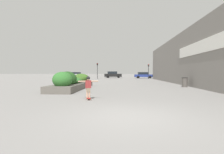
{
  "coord_description": "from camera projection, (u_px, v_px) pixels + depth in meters",
  "views": [
    {
      "loc": [
        -0.22,
        -5.57,
        1.42
      ],
      "look_at": [
        -1.46,
        15.24,
        0.86
      ],
      "focal_mm": 28.0,
      "sensor_mm": 36.0,
      "label": 1
    }
  ],
  "objects": [
    {
      "name": "ground_plane",
      "position": [
        129.0,
        117.0,
        5.58
      ],
      "size": [
        300.0,
        300.0,
        0.0
      ],
      "primitive_type": "plane",
      "color": "gray"
    },
    {
      "name": "building_wall_right",
      "position": [
        182.0,
        59.0,
        20.23
      ],
      "size": [
        0.67,
        35.34,
        5.96
      ],
      "color": "gray",
      "rests_on": "ground_plane"
    },
    {
      "name": "planter_box",
      "position": [
        73.0,
        82.0,
        15.14
      ],
      "size": [
        1.97,
        8.08,
        1.49
      ],
      "color": "#605B54",
      "rests_on": "ground_plane"
    },
    {
      "name": "skateboard",
      "position": [
        88.0,
        98.0,
        9.06
      ],
      "size": [
        0.4,
        0.67,
        0.09
      ],
      "rotation": [
        0.0,
        0.0,
        0.35
      ],
      "color": "maroon",
      "rests_on": "ground_plane"
    },
    {
      "name": "skateboarder",
      "position": [
        88.0,
        85.0,
        9.04
      ],
      "size": [
        1.01,
        0.42,
        1.12
      ],
      "rotation": [
        0.0,
        0.0,
        0.35
      ],
      "color": "tan",
      "rests_on": "skateboard"
    },
    {
      "name": "trash_bin",
      "position": [
        185.0,
        82.0,
        16.77
      ],
      "size": [
        0.53,
        0.53,
        0.92
      ],
      "color": "#514C47",
      "rests_on": "ground_plane"
    },
    {
      "name": "car_leftmost",
      "position": [
        144.0,
        75.0,
        41.91
      ],
      "size": [
        4.5,
        2.0,
        1.47
      ],
      "rotation": [
        0.0,
        0.0,
        -1.57
      ],
      "color": "navy",
      "rests_on": "ground_plane"
    },
    {
      "name": "car_center_left",
      "position": [
        75.0,
        75.0,
        45.35
      ],
      "size": [
        4.52,
        2.03,
        1.48
      ],
      "rotation": [
        0.0,
        0.0,
        1.57
      ],
      "color": "#BCBCC1",
      "rests_on": "ground_plane"
    },
    {
      "name": "car_center_right",
      "position": [
        113.0,
        75.0,
        44.75
      ],
      "size": [
        4.38,
        2.03,
        1.65
      ],
      "rotation": [
        0.0,
        0.0,
        -1.57
      ],
      "color": "black",
      "rests_on": "ground_plane"
    },
    {
      "name": "traffic_light_left",
      "position": [
        97.0,
        68.0,
        38.97
      ],
      "size": [
        0.28,
        0.3,
        3.48
      ],
      "color": "black",
      "rests_on": "ground_plane"
    },
    {
      "name": "traffic_light_right",
      "position": [
        149.0,
        69.0,
        38.37
      ],
      "size": [
        0.28,
        0.3,
        3.18
      ],
      "color": "black",
      "rests_on": "ground_plane"
    }
  ]
}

